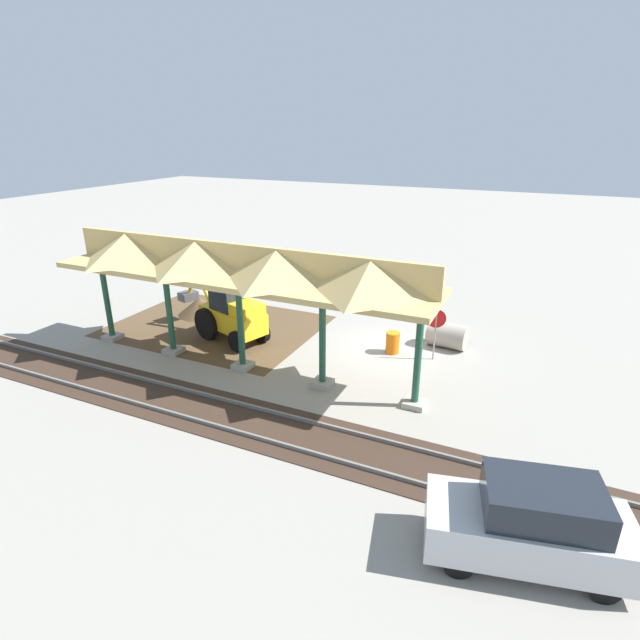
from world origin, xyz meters
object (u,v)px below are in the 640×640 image
stop_sign (436,324)px  traffic_barrel (393,343)px  backhoe (230,312)px  distant_parked_car (531,524)px  concrete_pipe (447,335)px

stop_sign → traffic_barrel: bearing=2.5°
backhoe → distant_parked_car: (-12.62, 7.50, -0.28)m
backhoe → distant_parked_car: bearing=149.3°
backhoe → distant_parked_car: backhoe is taller
stop_sign → traffic_barrel: size_ratio=2.37×
backhoe → distant_parked_car: size_ratio=1.19×
backhoe → traffic_barrel: (-6.87, -1.56, -0.81)m
stop_sign → backhoe: 8.71m
concrete_pipe → traffic_barrel: (1.92, 1.53, -0.07)m
distant_parked_car → traffic_barrel: 10.74m
traffic_barrel → concrete_pipe: bearing=-141.5°
concrete_pipe → distant_parked_car: distant_parked_car is taller
distant_parked_car → stop_sign: bearing=-66.0°
backhoe → traffic_barrel: backhoe is taller
backhoe → concrete_pipe: 9.36m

